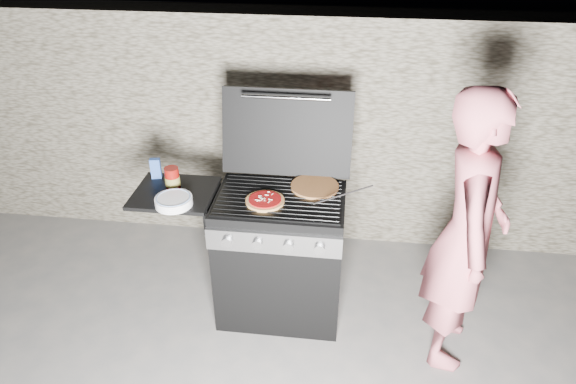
# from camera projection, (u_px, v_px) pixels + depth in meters

# --- Properties ---
(ground) EXTENTS (50.00, 50.00, 0.00)m
(ground) POSITION_uv_depth(u_px,v_px,m) (281.00, 307.00, 3.61)
(ground) COLOR #565656
(stone_wall) EXTENTS (8.00, 0.35, 1.80)m
(stone_wall) POSITION_uv_depth(u_px,v_px,m) (298.00, 129.00, 4.04)
(stone_wall) COLOR gray
(stone_wall) RESTS_ON ground
(gas_grill) EXTENTS (1.34, 0.79, 0.91)m
(gas_grill) POSITION_uv_depth(u_px,v_px,m) (243.00, 253.00, 3.40)
(gas_grill) COLOR black
(gas_grill) RESTS_ON ground
(pizza_topped) EXTENTS (0.26, 0.26, 0.03)m
(pizza_topped) POSITION_uv_depth(u_px,v_px,m) (265.00, 200.00, 3.09)
(pizza_topped) COLOR gold
(pizza_topped) RESTS_ON gas_grill
(pizza_plain) EXTENTS (0.37, 0.37, 0.02)m
(pizza_plain) POSITION_uv_depth(u_px,v_px,m) (315.00, 186.00, 3.24)
(pizza_plain) COLOR #B27745
(pizza_plain) RESTS_ON gas_grill
(sauce_jar) EXTENTS (0.10, 0.10, 0.14)m
(sauce_jar) POSITION_uv_depth(u_px,v_px,m) (172.00, 178.00, 3.22)
(sauce_jar) COLOR maroon
(sauce_jar) RESTS_ON gas_grill
(blue_carton) EXTENTS (0.07, 0.05, 0.14)m
(blue_carton) POSITION_uv_depth(u_px,v_px,m) (156.00, 168.00, 3.33)
(blue_carton) COLOR #2B4FA3
(blue_carton) RESTS_ON gas_grill
(plate_stack) EXTENTS (0.29, 0.29, 0.05)m
(plate_stack) POSITION_uv_depth(u_px,v_px,m) (174.00, 201.00, 3.07)
(plate_stack) COLOR white
(plate_stack) RESTS_ON gas_grill
(person) EXTENTS (0.50, 0.69, 1.74)m
(person) POSITION_uv_depth(u_px,v_px,m) (467.00, 234.00, 2.88)
(person) COLOR #CD626E
(person) RESTS_ON ground
(tongs) EXTENTS (0.36, 0.16, 0.08)m
(tongs) POSITION_uv_depth(u_px,v_px,m) (343.00, 196.00, 3.08)
(tongs) COLOR black
(tongs) RESTS_ON gas_grill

